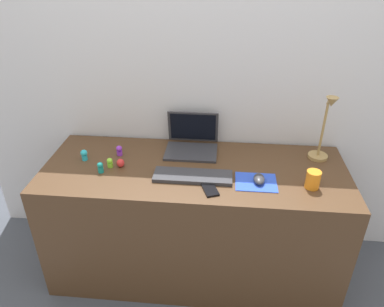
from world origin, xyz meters
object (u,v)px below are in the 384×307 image
object	(u,v)px
toy_figurine_cyan	(84,155)
toy_figurine_purple	(119,150)
keyboard	(192,176)
desk_lamp	(324,130)
coffee_mug	(313,180)
toy_figurine_lime	(110,163)
toy_figurine_red	(121,163)
toy_figurine_teal	(100,167)
mouse	(259,179)
laptop	(192,141)
cell_phone	(210,189)

from	to	relation	value
toy_figurine_cyan	toy_figurine_purple	bearing A→B (deg)	21.30
keyboard	toy_figurine_purple	bearing A→B (deg)	156.15
desk_lamp	toy_figurine_purple	xyz separation A→B (m)	(-1.13, -0.06, -0.15)
keyboard	coffee_mug	bearing A→B (deg)	-2.76
toy_figurine_lime	toy_figurine_red	bearing A→B (deg)	7.31
keyboard	toy_figurine_teal	world-z (taller)	toy_figurine_teal
mouse	desk_lamp	distance (m)	0.47
toy_figurine_teal	mouse	bearing A→B (deg)	-1.13
mouse	desk_lamp	world-z (taller)	desk_lamp
keyboard	toy_figurine_lime	bearing A→B (deg)	172.00
desk_lamp	toy_figurine_lime	distance (m)	1.18
laptop	toy_figurine_lime	distance (m)	0.49
laptop	mouse	bearing A→B (deg)	-40.59
toy_figurine_teal	laptop	bearing A→B (deg)	33.49
laptop	cell_phone	distance (m)	0.43
mouse	toy_figurine_purple	distance (m)	0.81
toy_figurine_purple	toy_figurine_cyan	xyz separation A→B (m)	(-0.18, -0.07, 0.00)
laptop	mouse	world-z (taller)	laptop
cell_phone	toy_figurine_teal	size ratio (longest dim) A/B	2.10
cell_phone	toy_figurine_purple	world-z (taller)	toy_figurine_purple
keyboard	toy_figurine_red	bearing A→B (deg)	169.87
laptop	desk_lamp	distance (m)	0.74
keyboard	toy_figurine_cyan	distance (m)	0.63
keyboard	desk_lamp	size ratio (longest dim) A/B	1.06
keyboard	coffee_mug	world-z (taller)	coffee_mug
keyboard	coffee_mug	xyz separation A→B (m)	(0.61, -0.03, 0.04)
laptop	desk_lamp	bearing A→B (deg)	-4.61
keyboard	mouse	size ratio (longest dim) A/B	4.27
coffee_mug	cell_phone	bearing A→B (deg)	-172.43
laptop	toy_figurine_teal	size ratio (longest dim) A/B	4.93
mouse	toy_figurine_red	size ratio (longest dim) A/B	2.05
cell_phone	toy_figurine_teal	distance (m)	0.60
toy_figurine_purple	toy_figurine_red	xyz separation A→B (m)	(0.04, -0.12, -0.01)
toy_figurine_lime	toy_figurine_cyan	size ratio (longest dim) A/B	0.85
mouse	cell_phone	size ratio (longest dim) A/B	0.75
toy_figurine_red	toy_figurine_purple	bearing A→B (deg)	107.88
toy_figurine_red	toy_figurine_lime	bearing A→B (deg)	-172.69
keyboard	toy_figurine_red	distance (m)	0.41
toy_figurine_red	cell_phone	bearing A→B (deg)	-18.73
keyboard	toy_figurine_teal	bearing A→B (deg)	179.33
mouse	toy_figurine_lime	bearing A→B (deg)	174.66
mouse	keyboard	bearing A→B (deg)	178.23
cell_phone	toy_figurine_lime	size ratio (longest dim) A/B	2.37
coffee_mug	toy_figurine_purple	distance (m)	1.07
toy_figurine_red	toy_figurine_teal	xyz separation A→B (m)	(-0.09, -0.07, 0.01)
mouse	toy_figurine_cyan	distance (m)	0.98
laptop	toy_figurine_teal	world-z (taller)	laptop
mouse	desk_lamp	bearing A→B (deg)	36.83
desk_lamp	keyboard	bearing A→B (deg)	-160.07
cell_phone	toy_figurine_teal	bearing A→B (deg)	149.32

